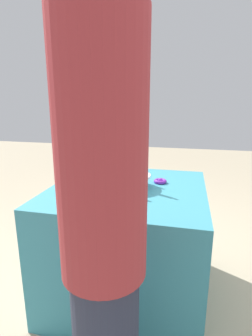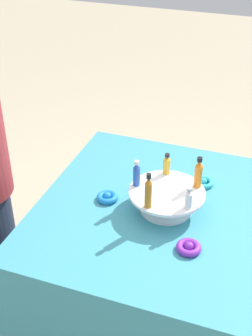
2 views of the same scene
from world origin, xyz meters
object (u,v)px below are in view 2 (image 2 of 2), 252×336
(bottle_orange, at_px, (198,173))
(ribbon_bow_purple, at_px, (189,247))
(bottle_clear, at_px, (189,199))
(bottle_blue, at_px, (137,174))
(display_stand, at_px, (167,198))
(bottle_amber, at_px, (148,192))
(bottle_gold, at_px, (167,165))
(ribbon_bow_teal, at_px, (203,182))
(ribbon_bow_blue, at_px, (107,197))

(bottle_orange, bearing_deg, ribbon_bow_purple, -172.34)
(bottle_clear, bearing_deg, bottle_blue, 71.09)
(display_stand, bearing_deg, ribbon_bow_purple, -145.19)
(bottle_blue, xyz_separation_m, bottle_amber, (-0.12, -0.08, 0.02))
(display_stand, height_order, bottle_amber, bottle_amber)
(bottle_gold, distance_m, ribbon_bow_purple, 0.38)
(bottle_gold, distance_m, ribbon_bow_teal, 0.21)
(display_stand, relative_size, bottle_blue, 2.69)
(display_stand, xyz_separation_m, bottle_clear, (-0.07, -0.10, 0.07))
(bottle_gold, height_order, ribbon_bow_blue, bottle_gold)
(bottle_clear, bearing_deg, ribbon_bow_purple, -162.67)
(display_stand, distance_m, bottle_blue, 0.15)
(bottle_gold, bearing_deg, bottle_blue, 143.09)
(bottle_gold, bearing_deg, ribbon_bow_teal, -54.35)
(display_stand, relative_size, bottle_gold, 3.23)
(bottle_amber, height_order, bottle_orange, bottle_amber)
(bottle_clear, bearing_deg, bottle_amber, 107.09)
(display_stand, relative_size, bottle_amber, 2.06)
(ribbon_bow_blue, bearing_deg, ribbon_bow_teal, -55.19)
(bottle_gold, xyz_separation_m, ribbon_bow_blue, (-0.14, 0.20, -0.12))
(bottle_blue, relative_size, bottle_amber, 0.77)
(bottle_clear, height_order, ribbon_bow_teal, bottle_clear)
(bottle_blue, xyz_separation_m, ribbon_bow_blue, (-0.02, 0.12, -0.13))
(ribbon_bow_teal, bearing_deg, bottle_blue, 133.66)
(ribbon_bow_purple, height_order, ribbon_bow_blue, same)
(bottle_orange, xyz_separation_m, ribbon_bow_teal, (0.15, -0.00, -0.14))
(bottle_amber, height_order, bottle_clear, bottle_amber)
(display_stand, distance_m, bottle_amber, 0.16)
(bottle_blue, height_order, bottle_gold, bottle_blue)
(bottle_gold, distance_m, ribbon_bow_blue, 0.27)
(bottle_clear, relative_size, bottle_orange, 0.68)
(ribbon_bow_purple, bearing_deg, bottle_orange, 7.66)
(bottle_amber, relative_size, bottle_clear, 1.62)
(bottle_clear, height_order, ribbon_bow_blue, bottle_clear)
(ribbon_bow_purple, distance_m, ribbon_bow_teal, 0.42)
(ribbon_bow_teal, bearing_deg, bottle_orange, 179.52)
(bottle_amber, height_order, bottle_gold, bottle_amber)
(display_stand, distance_m, bottle_clear, 0.14)
(bottle_amber, relative_size, bottle_gold, 1.57)
(bottle_orange, height_order, bottle_gold, bottle_orange)
(bottle_orange, bearing_deg, bottle_blue, 107.09)
(ribbon_bow_teal, bearing_deg, bottle_clear, 179.31)
(bottle_blue, relative_size, bottle_clear, 1.24)
(bottle_clear, height_order, bottle_gold, bottle_gold)
(bottle_orange, bearing_deg, bottle_gold, 71.09)
(bottle_blue, bearing_deg, ribbon_bow_teal, -46.34)
(display_stand, height_order, bottle_clear, bottle_clear)
(bottle_clear, relative_size, ribbon_bow_purple, 0.99)
(bottle_blue, relative_size, ribbon_bow_blue, 1.27)
(bottle_clear, distance_m, bottle_gold, 0.24)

